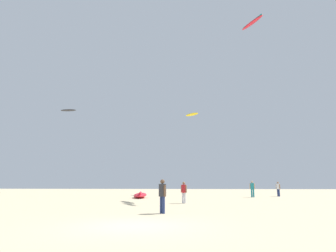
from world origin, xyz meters
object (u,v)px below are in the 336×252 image
object	(u,v)px
person_left	(184,191)
person_right	(252,188)
kite_aloft_2	(252,23)
kite_aloft_3	(192,114)
kite_grounded_near	(140,195)
person_foreground	(162,193)
kite_aloft_4	(68,110)
person_midground	(278,188)

from	to	relation	value
person_left	person_right	distance (m)	12.18
person_left	kite_aloft_2	bearing A→B (deg)	-13.65
kite_aloft_3	kite_grounded_near	bearing A→B (deg)	-124.33
kite_aloft_2	kite_aloft_3	size ratio (longest dim) A/B	1.64
person_left	person_right	size ratio (longest dim) A/B	0.94
kite_aloft_3	person_foreground	bearing A→B (deg)	-95.19
person_left	kite_aloft_4	xyz separation A→B (m)	(-21.84, 28.31, 13.96)
person_foreground	person_right	world-z (taller)	person_foreground
person_foreground	kite_grounded_near	size ratio (longest dim) A/B	0.36
person_midground	person_left	size ratio (longest dim) A/B	1.00
person_midground	person_right	world-z (taller)	person_right
person_left	kite_aloft_2	distance (m)	21.77
person_foreground	kite_aloft_2	bearing A→B (deg)	-157.32
person_left	kite_aloft_2	world-z (taller)	kite_aloft_2
kite_aloft_3	person_midground	bearing A→B (deg)	-25.44
person_foreground	person_right	bearing A→B (deg)	-152.84
kite_aloft_2	person_foreground	bearing A→B (deg)	-120.90
person_right	kite_aloft_3	world-z (taller)	kite_aloft_3
person_right	kite_aloft_4	size ratio (longest dim) A/B	0.57
person_left	kite_aloft_4	distance (m)	38.38
person_right	kite_aloft_2	bearing A→B (deg)	38.57
person_left	kite_aloft_2	size ratio (longest dim) A/B	0.47
person_midground	kite_grounded_near	xyz separation A→B (m)	(-15.61, -3.86, -0.70)
kite_grounded_near	person_right	bearing A→B (deg)	7.88
person_left	kite_grounded_near	xyz separation A→B (m)	(-4.72, 7.94, -0.69)
person_foreground	person_right	size ratio (longest dim) A/B	1.01
person_midground	kite_grounded_near	world-z (taller)	person_midground
person_midground	person_right	bearing A→B (deg)	174.33
person_foreground	kite_aloft_4	xyz separation A→B (m)	(-20.75, 35.88, 13.89)
kite_aloft_2	kite_aloft_4	world-z (taller)	kite_aloft_2
person_right	kite_grounded_near	xyz separation A→B (m)	(-12.17, -1.69, -0.75)
kite_aloft_2	kite_aloft_4	size ratio (longest dim) A/B	1.15
kite_aloft_2	kite_aloft_3	distance (m)	14.20
person_left	kite_aloft_4	world-z (taller)	kite_aloft_4
kite_aloft_2	person_midground	bearing A→B (deg)	55.32
person_left	kite_aloft_4	size ratio (longest dim) A/B	0.54
person_left	kite_grounded_near	distance (m)	9.26
kite_grounded_near	kite_aloft_2	distance (m)	23.24
person_left	kite_aloft_2	xyz separation A→B (m)	(8.01, 7.63, 18.75)
person_foreground	person_left	size ratio (longest dim) A/B	1.07
kite_aloft_4	person_midground	bearing A→B (deg)	-26.77
person_left	person_foreground	bearing A→B (deg)	-155.42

